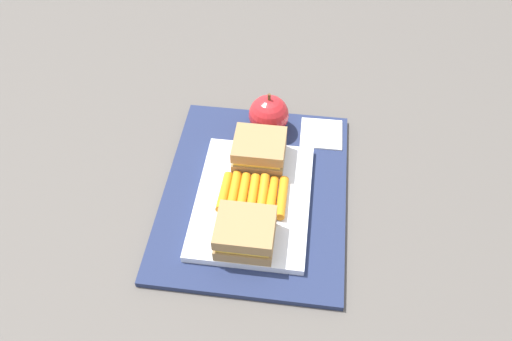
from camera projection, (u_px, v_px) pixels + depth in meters
name	position (u px, v px, depth m)	size (l,w,h in m)	color
ground_plane	(255.00, 194.00, 0.81)	(2.40, 2.40, 0.00)	#56514C
lunchbag_mat	(255.00, 192.00, 0.80)	(0.36, 0.28, 0.01)	navy
food_tray	(253.00, 200.00, 0.78)	(0.23, 0.17, 0.01)	white
sandwich_half_left	(245.00, 233.00, 0.71)	(0.07, 0.08, 0.04)	#9E7A4C
sandwich_half_right	(259.00, 150.00, 0.81)	(0.07, 0.08, 0.04)	#9E7A4C
carrot_sticks_bundle	(253.00, 195.00, 0.77)	(0.08, 0.10, 0.02)	orange
apple	(269.00, 115.00, 0.86)	(0.07, 0.07, 0.08)	red
paper_napkin	(321.00, 134.00, 0.88)	(0.07, 0.07, 0.00)	white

